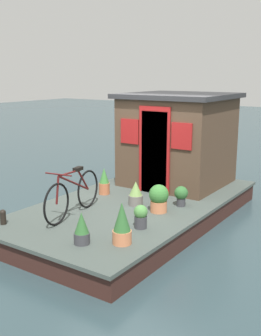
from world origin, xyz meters
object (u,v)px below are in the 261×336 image
Objects in this scene: houseboat_cabin at (178,139)px; bicycle at (73,194)px; potted_plant_mint at (122,224)px; potted_plant_succulent at (136,194)px; potted_plant_sage at (181,195)px; potted_plant_rosemary at (104,182)px; potted_plant_ivy at (82,229)px; potted_plant_lavender at (159,198)px; mooring_bollard at (3,216)px; potted_plant_thyme at (141,216)px.

houseboat_cabin is 3.09m from bicycle.
potted_plant_succulent is at bearing 27.45° from potted_plant_mint.
potted_plant_sage is at bearing -40.33° from bicycle.
bicycle is 2.02m from potted_plant_sage.
bicycle is at bearing 69.72° from potted_plant_mint.
potted_plant_ivy is (-2.22, -1.31, -0.03)m from potted_plant_rosemary.
potted_plant_mint is (-1.54, -0.29, 0.04)m from potted_plant_lavender.
houseboat_cabin is 3.72m from potted_plant_mint.
potted_plant_succulent is (-0.43, 0.74, -0.00)m from potted_plant_sage.
potted_plant_rosemary is at bearing 75.36° from potted_plant_succulent.
potted_plant_ivy is at bearing -85.60° from mooring_bollard.
houseboat_cabin is 4.43× the size of potted_plant_lavender.
potted_plant_mint is (-0.68, -0.12, 0.10)m from potted_plant_thyme.
potted_plant_thyme is at bearing -163.06° from houseboat_cabin.
potted_plant_sage is 1.52× the size of mooring_bollard.
potted_plant_ivy is (-2.40, 0.37, 0.01)m from potted_plant_sage.
potted_plant_succulent is at bearing -27.01° from bicycle.
mooring_bollard is (-0.98, 0.67, -0.25)m from bicycle.
potted_plant_ivy is at bearing -149.36° from potted_plant_rosemary.
bicycle is 1.52m from potted_plant_lavender.
potted_plant_sage is (1.54, -1.30, -0.17)m from bicycle.
potted_plant_lavender reaches higher than potted_plant_thyme.
potted_plant_sage is (0.52, -0.18, -0.04)m from potted_plant_lavender.
potted_plant_succulent is at bearing -30.61° from mooring_bollard.
potted_plant_succulent is (1.11, -0.57, -0.17)m from bicycle.
potted_plant_lavender is at bearing -5.97° from potted_plant_ivy.
potted_plant_mint reaches higher than potted_plant_lavender.
potted_plant_sage is 1.38m from potted_plant_thyme.
potted_plant_ivy is at bearing 171.20° from potted_plant_sage.
houseboat_cabin is at bearing 30.90° from potted_plant_sage.
houseboat_cabin reaches higher than potted_plant_mint.
potted_plant_thyme is 1.08m from potted_plant_ivy.
potted_plant_mint reaches higher than potted_plant_thyme.
potted_plant_ivy reaches higher than mooring_bollard.
potted_plant_mint reaches higher than potted_plant_ivy.
potted_plant_succulent is (-1.88, -0.13, -0.80)m from houseboat_cabin.
houseboat_cabin is 5.79× the size of potted_plant_thyme.
potted_plant_mint is 2.14m from mooring_bollard.
potted_plant_ivy reaches higher than potted_plant_thyme.
potted_plant_succulent is 0.73× the size of potted_plant_mint.
potted_plant_rosemary reaches higher than potted_plant_lavender.
potted_plant_sage is at bearing -18.48° from potted_plant_lavender.
bicycle is at bearing 139.67° from potted_plant_sage.
potted_plant_ivy is at bearing 174.03° from potted_plant_lavender.
bicycle is at bearing 131.88° from potted_plant_lavender.
mooring_bollard is at bearing 149.39° from potted_plant_succulent.
potted_plant_lavender is at bearing 161.52° from potted_plant_sage.
houseboat_cabin is at bearing -15.58° from mooring_bollard.
potted_plant_mint is (-1.88, -1.80, 0.04)m from potted_plant_rosemary.
bicycle reaches higher than potted_plant_lavender.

